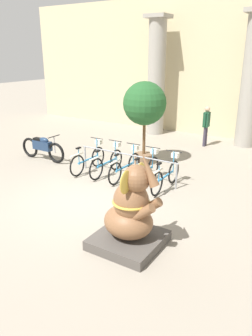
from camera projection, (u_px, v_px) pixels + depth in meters
name	position (u px, v px, depth m)	size (l,w,h in m)	color
ground_plane	(90.00, 201.00, 8.49)	(60.00, 60.00, 0.00)	gray
building_facade	(209.00, 68.00, 14.33)	(20.00, 0.20, 6.00)	#C6B78E
column_left	(156.00, 76.00, 14.70)	(0.97, 0.97, 5.16)	gray
column_right	(252.00, 80.00, 12.63)	(0.97, 0.97, 5.16)	gray
bike_rack	(127.00, 159.00, 9.88)	(3.36, 0.05, 0.77)	gray
bicycle_0	(89.00, 159.00, 10.53)	(0.48, 1.75, 1.00)	black
bicycle_1	(107.00, 162.00, 10.24)	(0.48, 1.75, 1.00)	black
bicycle_2	(126.00, 166.00, 9.88)	(0.48, 1.75, 1.00)	black
bicycle_3	(145.00, 170.00, 9.51)	(0.48, 1.75, 1.00)	black
bicycle_4	(166.00, 175.00, 9.15)	(0.48, 1.75, 1.00)	black
elephant_statue	(131.00, 215.00, 6.34)	(1.29, 1.29, 2.03)	#4C4742
motorcycle	(43.00, 147.00, 11.56)	(2.01, 0.55, 0.96)	black
person_pedestrian	(206.00, 123.00, 13.16)	(0.21, 0.47, 1.62)	#383342
potted_tree	(145.00, 106.00, 10.73)	(1.43, 1.43, 2.78)	brown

